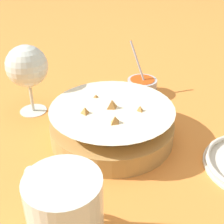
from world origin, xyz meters
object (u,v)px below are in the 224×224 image
object	(u,v)px
food_basket	(112,124)
beer_mug	(65,218)
sauce_cup	(142,86)
wine_glass	(27,68)

from	to	relation	value
food_basket	beer_mug	xyz separation A→B (m)	(-0.13, 0.21, 0.02)
food_basket	sauce_cup	size ratio (longest dim) A/B	1.88
beer_mug	wine_glass	bearing A→B (deg)	-25.82
food_basket	wine_glass	world-z (taller)	wine_glass
wine_glass	beer_mug	world-z (taller)	wine_glass
food_basket	beer_mug	size ratio (longest dim) A/B	1.75
beer_mug	food_basket	bearing A→B (deg)	-57.99
food_basket	beer_mug	bearing A→B (deg)	122.01
sauce_cup	beer_mug	bearing A→B (deg)	118.20
beer_mug	sauce_cup	bearing A→B (deg)	-61.80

